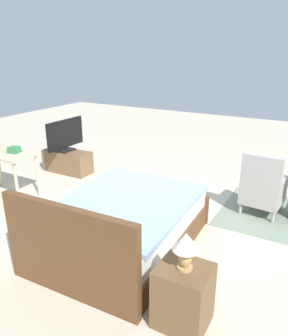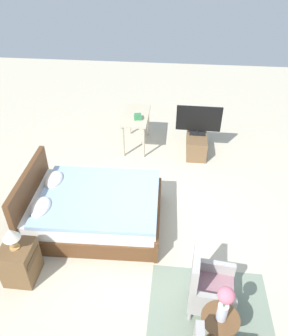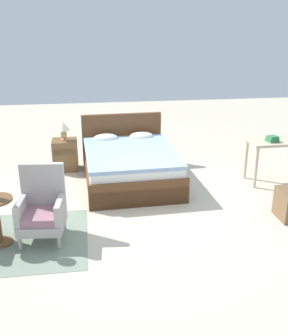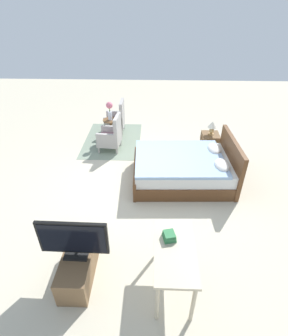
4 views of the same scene
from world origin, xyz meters
TOP-DOWN VIEW (x-y plane):
  - ground_plane at (0.00, 0.00)m, footprint 16.00×16.00m
  - bed at (-0.17, 0.96)m, footprint 1.56×2.09m
  - armchair_by_window_right at (-1.44, -0.76)m, footprint 0.59×0.59m
  - side_table at (-1.96, -0.84)m, footprint 0.40×0.40m
  - flower_vase at (-1.96, -0.84)m, footprint 0.17×0.17m
  - nightstand at (-1.27, 1.67)m, footprint 0.44×0.41m
  - table_lamp at (-1.27, 1.67)m, footprint 0.22×0.22m
  - tv_stand at (2.18, -0.72)m, footprint 0.96×0.40m
  - tv_flatscreen at (2.19, -0.72)m, footprint 0.20×0.91m
  - vanity_desk at (2.29, 0.57)m, footprint 1.04×0.52m
  - book_stack at (2.12, 0.51)m, footprint 0.20×0.19m

SIDE VIEW (x-z plane):
  - ground_plane at x=0.00m, z-range 0.00..0.00m
  - tv_stand at x=2.18m, z-range 0.00..0.42m
  - nightstand at x=-1.27m, z-range 0.00..0.56m
  - bed at x=-0.17m, z-range -0.18..0.78m
  - side_table at x=-1.96m, z-range 0.08..0.68m
  - armchair_by_window_right at x=-1.44m, z-range -0.08..0.84m
  - vanity_desk at x=2.29m, z-range 0.26..0.99m
  - tv_flatscreen at x=2.19m, z-range 0.43..1.04m
  - book_stack at x=2.12m, z-range 0.73..0.82m
  - table_lamp at x=-1.27m, z-range 0.61..0.94m
  - flower_vase at x=-1.96m, z-range 0.66..1.13m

